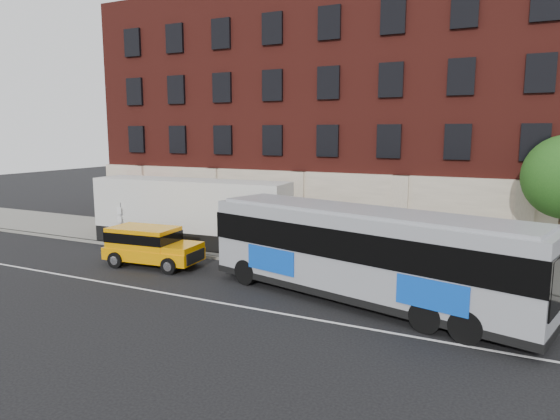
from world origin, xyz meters
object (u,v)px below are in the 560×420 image
at_px(city_bus, 365,252).
at_px(shipping_container, 190,214).
at_px(sign_pole, 121,221).
at_px(yellow_suv, 149,244).

xyz_separation_m(city_bus, shipping_container, (-11.40, 4.66, -0.09)).
distance_m(sign_pole, shipping_container, 4.06).
height_order(sign_pole, shipping_container, shipping_container).
height_order(sign_pole, yellow_suv, sign_pole).
bearing_deg(city_bus, sign_pole, 168.07).
bearing_deg(city_bus, shipping_container, 157.78).
bearing_deg(sign_pole, shipping_container, 21.11).
relative_size(city_bus, shipping_container, 1.16).
bearing_deg(yellow_suv, shipping_container, 97.11).
height_order(sign_pole, city_bus, city_bus).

